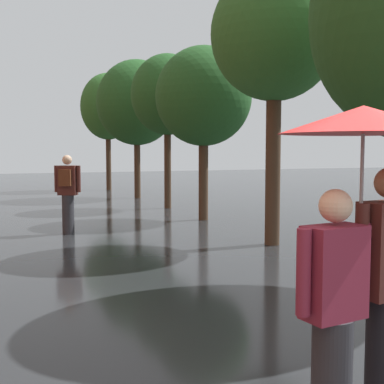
% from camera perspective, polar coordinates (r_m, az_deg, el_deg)
% --- Properties ---
extents(street_tree_1, '(2.43, 2.43, 5.30)m').
position_cam_1_polar(street_tree_1, '(10.24, 9.20, 16.77)').
color(street_tree_1, '#473323').
rests_on(street_tree_1, ground).
extents(street_tree_2, '(2.51, 2.51, 4.53)m').
position_cam_1_polar(street_tree_2, '(13.51, 1.29, 10.56)').
color(street_tree_2, '#473323').
rests_on(street_tree_2, ground).
extents(street_tree_3, '(2.28, 2.28, 4.83)m').
position_cam_1_polar(street_tree_3, '(16.26, -2.77, 10.73)').
color(street_tree_3, '#473323').
rests_on(street_tree_3, ground).
extents(street_tree_4, '(3.05, 3.05, 5.25)m').
position_cam_1_polar(street_tree_4, '(19.81, -6.18, 9.85)').
color(street_tree_4, '#473323').
rests_on(street_tree_4, ground).
extents(street_tree_5, '(2.46, 2.46, 5.31)m').
position_cam_1_polar(street_tree_5, '(23.80, -9.37, 9.35)').
color(street_tree_5, '#473323').
rests_on(street_tree_5, ground).
extents(couple_under_umbrella, '(1.09, 1.09, 2.13)m').
position_cam_1_polar(couple_under_umbrella, '(3.50, 18.49, -2.99)').
color(couple_under_umbrella, '#2D2D33').
rests_on(couple_under_umbrella, ground).
extents(pedestrian_walking_midground, '(0.53, 0.44, 1.74)m').
position_cam_1_polar(pedestrian_walking_midground, '(11.51, -13.71, -0.04)').
color(pedestrian_walking_midground, '#2D2D33').
rests_on(pedestrian_walking_midground, ground).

